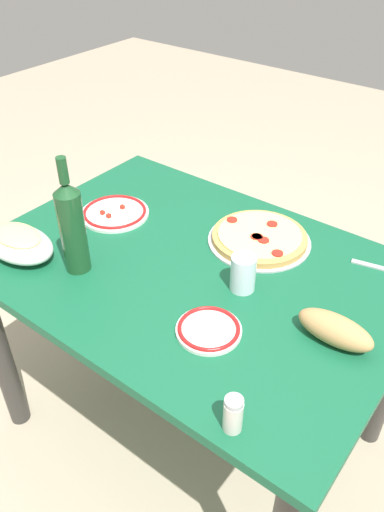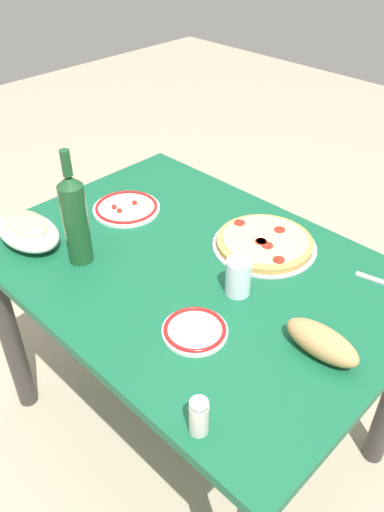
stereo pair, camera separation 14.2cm
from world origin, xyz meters
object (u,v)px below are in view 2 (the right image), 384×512
object	(u,v)px
wine_bottle	(75,218)
side_plate_near	(195,330)
pepperoni_pizza	(265,243)
spice_shaker	(199,417)
side_plate_far	(126,208)
baked_pasta_dish	(28,230)
water_glass	(238,277)
bread_loaf	(322,342)
dining_table	(192,301)

from	to	relation	value
wine_bottle	side_plate_near	xyz separation A→B (m)	(-0.44, -0.02, -0.13)
pepperoni_pizza	spice_shaker	xyz separation A→B (m)	(-0.30, 0.58, 0.03)
side_plate_far	spice_shaker	xyz separation A→B (m)	(-0.74, 0.43, 0.03)
pepperoni_pizza	side_plate_near	world-z (taller)	pepperoni_pizza
wine_bottle	side_plate_near	size ratio (longest dim) A/B	2.11
wine_bottle	spice_shaker	xyz separation A→B (m)	(-0.63, 0.17, -0.10)
pepperoni_pizza	wine_bottle	bearing A→B (deg)	51.24
baked_pasta_dish	side_plate_far	size ratio (longest dim) A/B	1.09
side_plate_near	spice_shaker	world-z (taller)	spice_shaker
water_glass	side_plate_near	distance (m)	0.19
side_plate_near	bread_loaf	xyz separation A→B (m)	(-0.25, -0.16, 0.03)
dining_table	baked_pasta_dish	xyz separation A→B (m)	(0.43, 0.26, 0.18)
dining_table	water_glass	bearing A→B (deg)	179.48
dining_table	bread_loaf	size ratio (longest dim) A/B	6.40
baked_pasta_dish	water_glass	distance (m)	0.65
bread_loaf	side_plate_far	bearing A→B (deg)	-6.05
dining_table	water_glass	size ratio (longest dim) A/B	11.61
baked_pasta_dish	wine_bottle	distance (m)	0.22
side_plate_near	side_plate_far	size ratio (longest dim) A/B	0.73
dining_table	baked_pasta_dish	bearing A→B (deg)	31.57
bread_loaf	spice_shaker	size ratio (longest dim) A/B	2.14
baked_pasta_dish	water_glass	world-z (taller)	water_glass
dining_table	side_plate_near	size ratio (longest dim) A/B	7.42
bread_loaf	baked_pasta_dish	bearing A→B (deg)	14.98
dining_table	side_plate_near	world-z (taller)	side_plate_near
spice_shaker	bread_loaf	bearing A→B (deg)	-99.28
water_glass	side_plate_near	bearing A→B (deg)	97.86
water_glass	bread_loaf	xyz separation A→B (m)	(-0.27, 0.03, -0.02)
water_glass	bread_loaf	world-z (taller)	water_glass
baked_pasta_dish	dining_table	bearing A→B (deg)	-148.43
spice_shaker	side_plate_near	bearing A→B (deg)	-43.93
water_glass	spice_shaker	world-z (taller)	water_glass
side_plate_near	water_glass	bearing A→B (deg)	-82.14
dining_table	water_glass	world-z (taller)	water_glass
side_plate_near	wine_bottle	bearing A→B (deg)	2.49
dining_table	spice_shaker	size ratio (longest dim) A/B	13.69
dining_table	pepperoni_pizza	world-z (taller)	pepperoni_pizza
pepperoni_pizza	side_plate_near	xyz separation A→B (m)	(-0.10, 0.40, -0.01)
side_plate_far	pepperoni_pizza	bearing A→B (deg)	-160.85
pepperoni_pizza	water_glass	distance (m)	0.23
side_plate_near	baked_pasta_dish	bearing A→B (deg)	6.96
wine_bottle	spice_shaker	world-z (taller)	wine_bottle
dining_table	pepperoni_pizza	xyz separation A→B (m)	(-0.09, -0.21, 0.15)
wine_bottle	bread_loaf	size ratio (longest dim) A/B	1.82
wine_bottle	bread_loaf	world-z (taller)	wine_bottle
baked_pasta_dish	side_plate_near	bearing A→B (deg)	-173.04
pepperoni_pizza	side_plate_near	bearing A→B (deg)	104.41
side_plate_near	spice_shaker	distance (m)	0.27
baked_pasta_dish	bread_loaf	bearing A→B (deg)	-165.02
bread_loaf	dining_table	bearing A→B (deg)	-3.75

